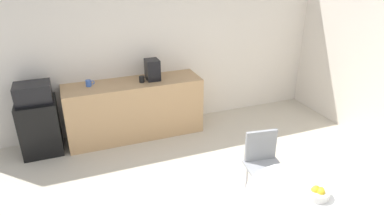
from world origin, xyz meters
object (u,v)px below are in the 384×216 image
object	(u,v)px
round_table	(310,211)
mug_green	(142,79)
microwave	(33,93)
mini_fridge	(40,127)
fruit_bowl	(316,192)
chair_gray	(263,158)
mug_white	(89,83)
coffee_maker	(152,70)

from	to	relation	value
round_table	mug_green	distance (m)	3.10
microwave	mug_green	distance (m)	1.53
mini_fridge	fruit_bowl	size ratio (longest dim) A/B	3.38
chair_gray	microwave	bearing A→B (deg)	140.15
round_table	fruit_bowl	world-z (taller)	fruit_bowl
microwave	round_table	distance (m)	3.82
mug_white	round_table	bearing A→B (deg)	-63.38
microwave	fruit_bowl	world-z (taller)	microwave
fruit_bowl	mini_fridge	bearing A→B (deg)	128.21
chair_gray	mug_green	xyz separation A→B (m)	(-0.92, 1.99, 0.43)
mini_fridge	chair_gray	distance (m)	3.19
coffee_maker	mini_fridge	bearing A→B (deg)	180.00
round_table	mug_green	size ratio (longest dim) A/B	8.96
mini_fridge	mug_green	world-z (taller)	mug_green
microwave	round_table	xyz separation A→B (m)	(2.31, -3.03, -0.33)
mug_green	coffee_maker	world-z (taller)	coffee_maker
chair_gray	fruit_bowl	distance (m)	1.00
fruit_bowl	mug_white	xyz separation A→B (m)	(-1.61, 3.07, 0.18)
microwave	mug_white	distance (m)	0.76
round_table	mug_white	xyz separation A→B (m)	(-1.55, 3.09, 0.35)
mug_white	coffee_maker	size ratio (longest dim) A/B	0.40
microwave	chair_gray	distance (m)	3.22
chair_gray	mini_fridge	bearing A→B (deg)	140.15
coffee_maker	chair_gray	bearing A→B (deg)	-70.10
microwave	mug_white	size ratio (longest dim) A/B	3.72
coffee_maker	mug_white	bearing A→B (deg)	176.39
microwave	fruit_bowl	size ratio (longest dim) A/B	2.03
mini_fridge	mug_green	xyz separation A→B (m)	(1.53, -0.05, 0.55)
fruit_bowl	mug_white	world-z (taller)	mug_white
chair_gray	coffee_maker	world-z (taller)	coffee_maker
mini_fridge	coffee_maker	size ratio (longest dim) A/B	2.50
microwave	coffee_maker	distance (m)	1.71
mug_green	mug_white	bearing A→B (deg)	171.61
coffee_maker	round_table	bearing A→B (deg)	-78.89
mug_white	microwave	bearing A→B (deg)	-175.45
mini_fridge	fruit_bowl	xyz separation A→B (m)	(2.37, -3.01, 0.37)
fruit_bowl	chair_gray	bearing A→B (deg)	84.98
mug_green	coffee_maker	distance (m)	0.22
microwave	mug_white	bearing A→B (deg)	4.55
fruit_bowl	coffee_maker	bearing A→B (deg)	102.31
microwave	mug_green	size ratio (longest dim) A/B	3.72
mini_fridge	microwave	size ratio (longest dim) A/B	1.67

